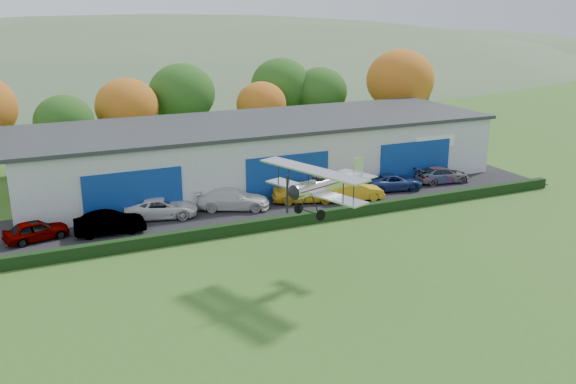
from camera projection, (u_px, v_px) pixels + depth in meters
name	position (u px, v px, depth m)	size (l,w,h in m)	color
ground	(386.00, 346.00, 28.04)	(300.00, 300.00, 0.00)	#39631F
apron	(269.00, 205.00, 47.55)	(48.00, 9.00, 0.05)	black
hedge	(296.00, 220.00, 43.25)	(46.00, 0.60, 0.80)	black
hangar	(260.00, 151.00, 53.67)	(40.60, 12.60, 5.30)	#B2B7BC
tree_belt	(174.00, 100.00, 62.23)	(75.70, 13.22, 10.12)	#3D2614
distant_hills	(57.00, 123.00, 152.37)	(430.00, 196.00, 56.00)	#4C6642
car_0	(36.00, 230.00, 40.27)	(1.63, 4.06, 1.38)	gray
car_1	(110.00, 223.00, 41.42)	(1.62, 4.64, 1.53)	gray
car_2	(161.00, 208.00, 44.64)	(2.39, 5.19, 1.44)	silver
car_3	(233.00, 199.00, 46.48)	(2.20, 5.40, 1.57)	silver
car_4	(304.00, 192.00, 48.12)	(1.96, 4.88, 1.66)	gold
car_5	(355.00, 191.00, 48.56)	(1.55, 4.45, 1.47)	gold
car_6	(394.00, 182.00, 51.37)	(2.22, 4.80, 1.34)	navy
car_7	(442.00, 175.00, 53.48)	(1.93, 4.74, 1.38)	gray
biplane	(324.00, 183.00, 33.92)	(6.23, 7.01, 2.65)	silver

